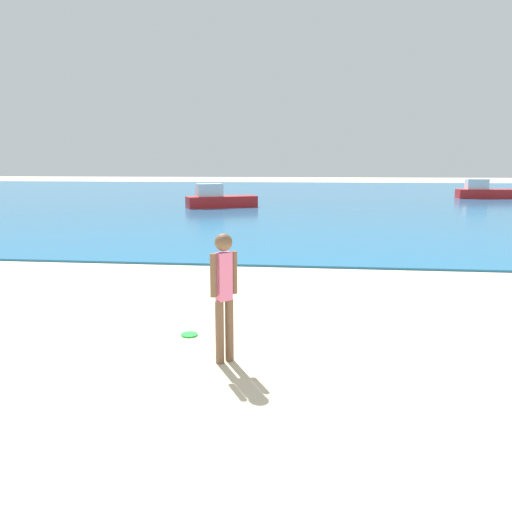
{
  "coord_description": "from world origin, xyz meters",
  "views": [
    {
      "loc": [
        1.07,
        -1.52,
        2.65
      ],
      "look_at": [
        -0.02,
        8.09,
        0.86
      ],
      "focal_mm": 35.11,
      "sensor_mm": 36.0,
      "label": 1
    }
  ],
  "objects_px": {
    "person_standing": "(224,290)",
    "boat_near": "(219,199)",
    "frisbee": "(189,335)",
    "boat_far": "(484,192)"
  },
  "relations": [
    {
      "from": "person_standing",
      "to": "boat_near",
      "type": "bearing_deg",
      "value": -120.6
    },
    {
      "from": "boat_near",
      "to": "boat_far",
      "type": "xyz_separation_m",
      "value": [
        18.61,
        10.19,
        0.01
      ]
    },
    {
      "from": "frisbee",
      "to": "boat_far",
      "type": "height_order",
      "value": "boat_far"
    },
    {
      "from": "frisbee",
      "to": "boat_far",
      "type": "xyz_separation_m",
      "value": [
        14.83,
        32.73,
        0.55
      ]
    },
    {
      "from": "person_standing",
      "to": "boat_far",
      "type": "xyz_separation_m",
      "value": [
        14.09,
        33.71,
        -0.44
      ]
    },
    {
      "from": "frisbee",
      "to": "boat_far",
      "type": "relative_size",
      "value": 0.06
    },
    {
      "from": "frisbee",
      "to": "boat_near",
      "type": "relative_size",
      "value": 0.06
    },
    {
      "from": "boat_near",
      "to": "boat_far",
      "type": "distance_m",
      "value": 21.21
    },
    {
      "from": "boat_near",
      "to": "person_standing",
      "type": "bearing_deg",
      "value": -104.07
    },
    {
      "from": "frisbee",
      "to": "boat_near",
      "type": "height_order",
      "value": "boat_near"
    }
  ]
}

